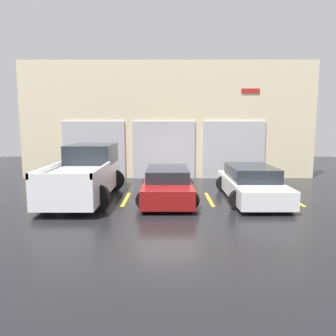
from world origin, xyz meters
TOP-DOWN VIEW (x-y plane):
  - ground_plane at (0.00, 0.00)m, footprint 28.00×28.00m
  - shophouse_building at (-0.01, 3.29)m, footprint 14.88×0.68m
  - pickup_truck at (-3.08, -1.39)m, footprint 2.54×5.35m
  - sedan_white at (3.08, -1.68)m, footprint 2.18×4.61m
  - sedan_side at (0.00, -1.68)m, footprint 2.09×4.45m
  - parking_stripe_far_left at (-4.63, -1.71)m, footprint 0.12×2.20m
  - parking_stripe_left at (-1.54, -1.71)m, footprint 0.12×2.20m
  - parking_stripe_centre at (1.54, -1.71)m, footprint 0.12×2.20m
  - parking_stripe_right at (4.63, -1.71)m, footprint 0.12×2.20m

SIDE VIEW (x-z plane):
  - ground_plane at x=0.00m, z-range 0.00..0.00m
  - parking_stripe_far_left at x=-4.63m, z-range 0.00..0.01m
  - parking_stripe_left at x=-1.54m, z-range 0.00..0.01m
  - parking_stripe_centre at x=1.54m, z-range 0.00..0.01m
  - parking_stripe_right at x=4.63m, z-range 0.00..0.01m
  - sedan_side at x=0.00m, z-range -0.02..1.13m
  - sedan_white at x=3.08m, z-range -0.03..1.20m
  - pickup_truck at x=-3.08m, z-range -0.07..1.87m
  - shophouse_building at x=-0.01m, z-range -0.06..5.82m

